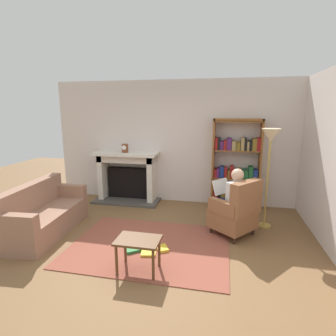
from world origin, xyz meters
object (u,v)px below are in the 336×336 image
object	(u,v)px
seated_reader	(231,198)
fireplace	(128,175)
armchair_reading	(236,211)
mantel_clock	(125,148)
floor_lamp	(270,144)
bookshelf	(236,166)
side_table	(138,244)
sofa_floral	(43,215)

from	to	relation	value
seated_reader	fireplace	bearing A→B (deg)	-79.50
armchair_reading	seated_reader	distance (m)	0.23
armchair_reading	seated_reader	xyz separation A→B (m)	(-0.09, 0.07, 0.20)
mantel_clock	floor_lamp	size ratio (longest dim) A/B	0.11
bookshelf	side_table	size ratio (longest dim) A/B	3.37
side_table	mantel_clock	bearing A→B (deg)	113.64
fireplace	seated_reader	bearing A→B (deg)	-28.98
fireplace	bookshelf	size ratio (longest dim) A/B	0.78
seated_reader	sofa_floral	world-z (taller)	seated_reader
fireplace	sofa_floral	distance (m)	2.10
armchair_reading	side_table	xyz separation A→B (m)	(-1.26, -1.32, -0.04)
bookshelf	side_table	world-z (taller)	bookshelf
armchair_reading	mantel_clock	bearing A→B (deg)	-78.02
sofa_floral	side_table	bearing A→B (deg)	-115.30
bookshelf	sofa_floral	bearing A→B (deg)	-148.72
mantel_clock	side_table	bearing A→B (deg)	-66.36
fireplace	side_table	size ratio (longest dim) A/B	2.64
sofa_floral	side_table	world-z (taller)	sofa_floral
mantel_clock	floor_lamp	bearing A→B (deg)	-14.91
mantel_clock	fireplace	bearing A→B (deg)	87.29
fireplace	seated_reader	distance (m)	2.62
mantel_clock	floor_lamp	distance (m)	3.02
mantel_clock	bookshelf	world-z (taller)	bookshelf
floor_lamp	mantel_clock	bearing A→B (deg)	165.09
armchair_reading	floor_lamp	xyz separation A→B (m)	(0.52, 0.47, 1.07)
floor_lamp	sofa_floral	bearing A→B (deg)	-164.33
fireplace	armchair_reading	bearing A→B (deg)	-29.43
sofa_floral	floor_lamp	xyz separation A→B (m)	(3.72, 1.04, 1.17)
fireplace	bookshelf	world-z (taller)	bookshelf
armchair_reading	sofa_floral	bearing A→B (deg)	-40.35
sofa_floral	floor_lamp	world-z (taller)	floor_lamp
bookshelf	armchair_reading	world-z (taller)	bookshelf
armchair_reading	side_table	distance (m)	1.83
sofa_floral	floor_lamp	bearing A→B (deg)	-78.43
sofa_floral	armchair_reading	bearing A→B (deg)	-83.94
armchair_reading	side_table	size ratio (longest dim) A/B	1.73
armchair_reading	fireplace	bearing A→B (deg)	-79.94
bookshelf	armchair_reading	xyz separation A→B (m)	(-0.01, -1.38, -0.48)
mantel_clock	sofa_floral	bearing A→B (deg)	-114.05
mantel_clock	armchair_reading	bearing A→B (deg)	-27.50
bookshelf	armchair_reading	bearing A→B (deg)	-90.60
mantel_clock	sofa_floral	world-z (taller)	mantel_clock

